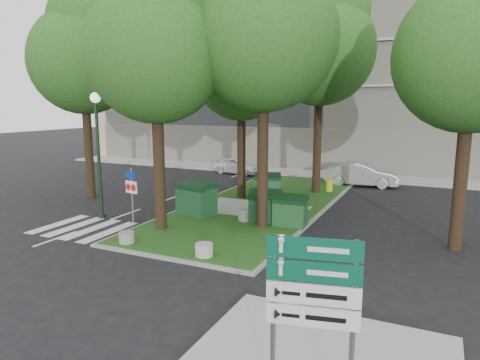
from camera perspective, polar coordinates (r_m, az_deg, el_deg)
The scene contains 25 objects.
ground at distance 14.62m, azimuth -11.32°, elevation -10.01°, with size 120.00×120.00×0.00m, color black.
median_island at distance 21.09m, azimuth 2.75°, elevation -3.37°, with size 6.00×16.00×0.12m, color #1A3F12.
median_kerb at distance 21.09m, azimuth 2.75°, elevation -3.40°, with size 6.30×16.30×0.10m, color gray.
building_sidewalk at distance 31.02m, azimuth 9.26°, elevation 0.88°, with size 42.00×3.00×0.12m, color #999993.
zebra_crossing at distance 18.02m, azimuth -18.19°, elevation -6.42°, with size 5.00×3.00×0.01m, color silver.
apartment_building at distance 38.02m, azimuth 12.81°, elevation 14.45°, with size 41.00×12.00×16.00m, color #BCA58D.
tree_median_near_left at distance 16.80m, azimuth -10.90°, elevation 17.94°, with size 5.20×5.20×10.53m.
tree_median_near_right at distance 16.99m, azimuth 3.58°, elevation 20.29°, with size 5.60×5.60×11.46m.
tree_median_mid at distance 22.13m, azimuth 0.47°, elevation 15.31°, with size 4.80×4.80×9.99m.
tree_median_far at distance 24.04m, azimuth 10.95°, elevation 17.94°, with size 5.80×5.80×11.93m.
tree_street_left at distance 23.98m, azimuth -20.00°, elevation 15.94°, with size 5.40×5.40×11.00m.
tree_street_right at distance 16.20m, azimuth 29.01°, elevation 16.00°, with size 5.00×5.00×10.06m.
dumpster_a at distance 19.05m, azimuth -5.83°, elevation -2.47°, with size 1.84×1.48×1.51m.
dumpster_b at distance 22.37m, azimuth 3.67°, elevation -0.81°, with size 1.65×1.41×1.29m.
dumpster_c at distance 17.88m, azimuth 3.40°, elevation -3.60°, with size 1.65×1.40×1.30m.
dumpster_d at distance 17.42m, azimuth 6.72°, elevation -4.12°, with size 1.39×1.02×1.24m.
bollard_left at distance 15.81m, azimuth -14.86°, elevation -7.40°, with size 0.54×0.54×0.39m, color gray.
bollard_right at distance 14.07m, azimuth -4.82°, elevation -9.25°, with size 0.57×0.57×0.41m, color #ACAAA6.
bollard_mid at distance 18.13m, azimuth 0.79°, elevation -4.67°, with size 0.64×0.64×0.46m, color #9FA09B.
litter_bin at distance 24.58m, azimuth 11.81°, elevation -0.67°, with size 0.39×0.39×0.69m, color gold.
street_lamp at distance 19.37m, azimuth -18.43°, elevation 5.01°, with size 0.43×0.43×5.45m.
traffic_sign_pole at distance 18.46m, azimuth -14.22°, elevation -1.05°, with size 0.69×0.19×2.34m.
directional_sign at distance 6.92m, azimuth 9.72°, elevation -15.24°, with size 1.42×0.37×2.89m.
car_white at distance 30.69m, azimuth -0.45°, elevation 1.95°, with size 1.44×3.57×1.22m, color white.
car_silver at distance 27.15m, azimuth 15.87°, elevation 0.70°, with size 1.51×4.32×1.42m, color #AFB3B7.
Camera 1 is at (8.24, -10.99, 4.99)m, focal length 32.00 mm.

